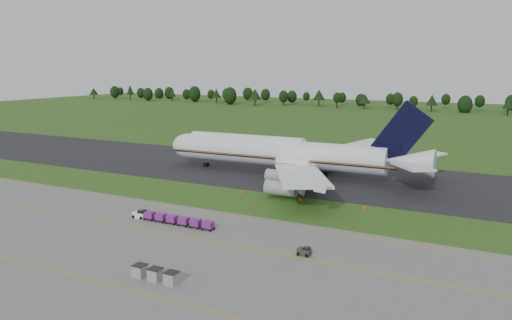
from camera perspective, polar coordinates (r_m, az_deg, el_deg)
The scene contains 10 objects.
ground at distance 94.32m, azimuth 0.39°, elevation -4.98°, with size 600.00×600.00×0.00m, color #2B4E17.
apron at distance 67.37m, azimuth -13.07°, elevation -11.77°, with size 300.00×52.00×0.06m, color slate.
taxiway at distance 119.24m, azimuth 6.48°, elevation -1.71°, with size 300.00×40.00×0.08m, color black.
apron_markings at distance 72.44m, azimuth -9.44°, elevation -9.98°, with size 300.00×30.20×0.01m.
tree_line at distance 307.50m, azimuth 15.63°, elevation 6.65°, with size 523.25×24.15×11.79m.
aircraft at distance 118.22m, azimuth 3.16°, elevation 0.83°, with size 65.75×64.41×18.55m.
baggage_train at distance 83.41m, azimuth -9.71°, elevation -6.66°, with size 15.88×1.44×1.38m.
utility_cart at distance 69.34m, azimuth 5.52°, elevation -10.42°, with size 1.82×1.24×0.97m.
uld_row at distance 62.60m, azimuth -11.43°, elevation -12.69°, with size 6.35×1.55×1.54m.
edge_markers at distance 96.04m, azimuth 5.06°, elevation -4.57°, with size 25.54×0.30×0.60m.
Camera 1 is at (40.99, -81.06, 25.40)m, focal length 35.00 mm.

